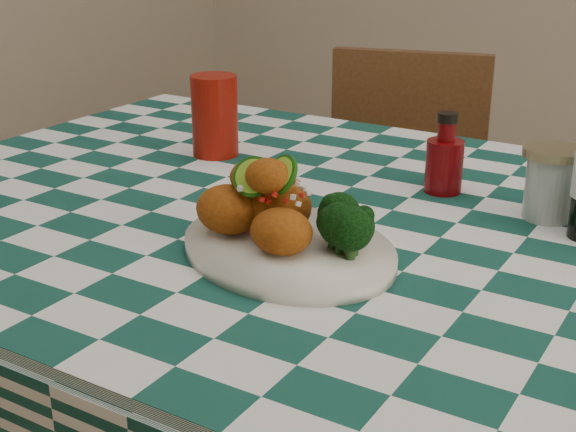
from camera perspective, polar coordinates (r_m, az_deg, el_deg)
The scene contains 7 objects.
plate at distance 1.05m, azimuth 0.00°, elevation -2.34°, with size 0.32×0.25×0.02m, color silver, non-canonical shape.
fried_chicken_pile at distance 1.04m, azimuth -1.09°, elevation 1.16°, with size 0.17×0.13×0.11m, color #9C480F, non-canonical shape.
broccoli_side at distance 1.01m, azimuth 4.06°, elevation -0.82°, with size 0.09×0.09×0.07m, color black, non-canonical shape.
red_tumbler at distance 1.48m, azimuth -5.24°, elevation 7.11°, with size 0.08×0.08×0.15m, color maroon.
ketchup_bottle at distance 1.30m, azimuth 11.10°, elevation 4.43°, with size 0.06×0.06×0.13m, color #640507, non-canonical shape.
mason_jar at distance 1.23m, azimuth 18.17°, elevation 2.21°, with size 0.09×0.09×0.11m, color #B2BCBA, non-canonical shape.
wooden_chair_left at distance 2.01m, azimuth 7.40°, elevation -1.75°, with size 0.40×0.42×0.88m, color #472814, non-canonical shape.
Camera 1 is at (0.46, -0.99, 1.21)m, focal length 50.00 mm.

